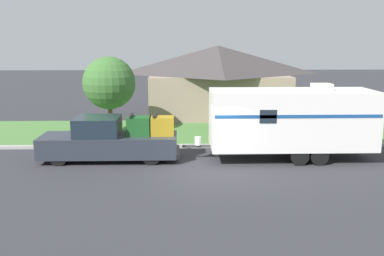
{
  "coord_description": "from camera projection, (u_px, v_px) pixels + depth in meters",
  "views": [
    {
      "loc": [
        -1.18,
        -16.54,
        5.13
      ],
      "look_at": [
        -0.65,
        1.64,
        1.4
      ],
      "focal_mm": 40.0,
      "sensor_mm": 36.0,
      "label": 1
    }
  ],
  "objects": [
    {
      "name": "pickup_truck",
      "position": [
        111.0,
        140.0,
        18.57
      ],
      "size": [
        5.99,
        1.95,
        2.02
      ],
      "color": "black",
      "rests_on": "ground_plane"
    },
    {
      "name": "lawn_strip",
      "position": [
        200.0,
        131.0,
        24.51
      ],
      "size": [
        80.0,
        7.0,
        0.03
      ],
      "color": "#477538",
      "rests_on": "ground_plane"
    },
    {
      "name": "curb_strip",
      "position": [
        204.0,
        146.0,
        20.92
      ],
      "size": [
        80.0,
        0.3,
        0.14
      ],
      "color": "#999993",
      "rests_on": "ground_plane"
    },
    {
      "name": "house_across_street",
      "position": [
        217.0,
        79.0,
        29.73
      ],
      "size": [
        9.93,
        7.15,
        4.8
      ],
      "color": "gray",
      "rests_on": "ground_plane"
    },
    {
      "name": "tree_in_yard",
      "position": [
        109.0,
        83.0,
        23.18
      ],
      "size": [
        2.86,
        2.86,
        4.3
      ],
      "color": "brown",
      "rests_on": "ground_plane"
    },
    {
      "name": "mailbox",
      "position": [
        110.0,
        124.0,
        21.24
      ],
      "size": [
        0.48,
        0.2,
        1.39
      ],
      "color": "brown",
      "rests_on": "ground_plane"
    },
    {
      "name": "travel_trailer",
      "position": [
        291.0,
        119.0,
        18.62
      ],
      "size": [
        8.27,
        2.44,
        3.32
      ],
      "color": "black",
      "rests_on": "ground_plane"
    },
    {
      "name": "ground_plane",
      "position": [
        209.0,
        170.0,
        17.26
      ],
      "size": [
        120.0,
        120.0,
        0.0
      ],
      "primitive_type": "plane",
      "color": "#2D2D33"
    }
  ]
}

